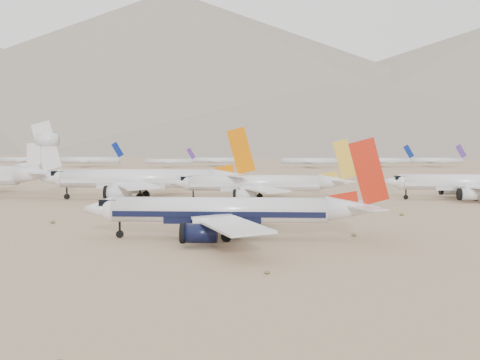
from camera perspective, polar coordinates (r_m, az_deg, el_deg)
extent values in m
plane|color=#8C6E51|center=(97.98, -3.48, -5.36)|extent=(7000.00, 7000.00, 0.00)
cylinder|color=silver|center=(94.90, -1.99, -2.84)|extent=(33.89, 4.01, 4.01)
cube|color=black|center=(94.95, -1.99, -3.14)|extent=(33.21, 4.07, 0.90)
sphere|color=silver|center=(97.94, -11.92, -2.72)|extent=(4.01, 4.01, 4.01)
cube|color=black|center=(97.99, -12.27, -2.07)|extent=(2.80, 2.60, 1.00)
cone|color=silver|center=(95.22, 10.67, -2.69)|extent=(8.47, 4.01, 4.01)
cube|color=silver|center=(83.00, -0.96, -4.22)|extent=(13.09, 20.62, 0.63)
cube|color=silver|center=(91.56, 12.00, -2.64)|extent=(5.38, 7.03, 0.24)
cylinder|color=black|center=(87.21, -3.74, -5.06)|extent=(4.71, 2.88, 2.88)
cube|color=silver|center=(106.56, 0.01, -2.53)|extent=(13.09, 20.62, 0.63)
cube|color=silver|center=(99.23, 11.33, -2.17)|extent=(5.38, 7.03, 0.24)
cylinder|color=black|center=(103.60, -2.60, -3.71)|extent=(4.71, 2.88, 2.88)
cube|color=#B11D0B|center=(95.12, 12.11, 0.81)|extent=(6.42, 0.32, 10.58)
cylinder|color=black|center=(98.18, -11.33, -5.05)|extent=(1.20, 0.50, 1.20)
cylinder|color=black|center=(92.49, -1.28, -5.35)|extent=(1.68, 1.00, 1.68)
cylinder|color=black|center=(98.02, -1.01, -4.86)|extent=(1.68, 1.00, 1.68)
cylinder|color=silver|center=(172.82, 20.73, -0.18)|extent=(34.51, 4.18, 4.18)
cube|color=silver|center=(172.85, 20.73, -0.35)|extent=(33.82, 4.25, 0.94)
sphere|color=silver|center=(168.48, 15.12, -0.17)|extent=(4.18, 4.18, 4.18)
cube|color=black|center=(168.28, 14.92, 0.23)|extent=(2.93, 2.72, 1.05)
cylinder|color=silver|center=(164.30, 20.96, -1.27)|extent=(4.79, 3.01, 3.01)
cube|color=silver|center=(185.24, 20.40, -0.18)|extent=(13.33, 21.00, 0.65)
cylinder|color=silver|center=(180.59, 19.33, -0.84)|extent=(4.79, 3.01, 3.01)
cylinder|color=black|center=(168.99, 15.45, -1.58)|extent=(1.25, 0.52, 1.25)
cylinder|color=black|center=(170.75, 21.46, -1.56)|extent=(1.76, 1.05, 1.76)
cylinder|color=black|center=(176.30, 20.87, -1.40)|extent=(1.76, 1.05, 1.76)
cylinder|color=silver|center=(158.10, 1.34, -0.28)|extent=(34.39, 4.18, 4.18)
cube|color=silver|center=(158.13, 1.34, -0.46)|extent=(33.71, 4.24, 0.94)
sphere|color=silver|center=(159.63, -4.84, -0.25)|extent=(4.18, 4.18, 4.18)
cube|color=black|center=(159.66, -5.06, 0.16)|extent=(2.93, 2.72, 1.04)
cone|color=silver|center=(158.75, 9.03, -0.19)|extent=(8.60, 4.18, 4.18)
cube|color=silver|center=(145.99, 2.21, -0.87)|extent=(13.28, 20.93, 0.65)
cube|color=silver|center=(154.95, 9.79, -0.09)|extent=(5.46, 7.14, 0.25)
cylinder|color=silver|center=(149.89, 0.50, -1.48)|extent=(4.78, 3.01, 3.01)
cube|color=silver|center=(170.17, 2.38, -0.26)|extent=(13.28, 20.93, 0.65)
cube|color=silver|center=(162.84, 9.48, 0.08)|extent=(5.46, 7.14, 0.25)
cylinder|color=silver|center=(166.84, 0.79, -0.98)|extent=(4.78, 3.01, 3.01)
cube|color=gold|center=(158.75, 9.91, 1.96)|extent=(6.52, 0.33, 10.74)
cylinder|color=black|center=(159.81, -4.46, -1.75)|extent=(1.25, 0.52, 1.25)
cylinder|color=black|center=(155.44, 1.83, -1.79)|extent=(1.76, 1.04, 1.76)
cylinder|color=black|center=(161.27, 1.89, -1.60)|extent=(1.76, 1.04, 1.76)
cylinder|color=silver|center=(164.08, -9.77, 0.15)|extent=(41.01, 5.01, 5.01)
cube|color=silver|center=(164.12, -9.77, -0.07)|extent=(40.19, 5.09, 1.13)
sphere|color=silver|center=(169.92, -16.52, 0.16)|extent=(5.01, 5.01, 5.01)
cube|color=black|center=(170.11, -16.77, 0.63)|extent=(3.51, 3.26, 1.25)
cone|color=silver|center=(160.21, -0.91, 0.25)|extent=(10.25, 5.01, 5.01)
cube|color=silver|center=(149.35, -9.85, -0.51)|extent=(15.84, 24.96, 0.77)
cube|color=silver|center=(155.31, -0.31, 0.38)|extent=(6.51, 8.51, 0.30)
cylinder|color=silver|center=(155.00, -11.43, -1.22)|extent=(5.70, 3.61, 3.61)
cube|color=silver|center=(177.59, -7.71, 0.12)|extent=(15.84, 24.96, 0.77)
cube|color=silver|center=(164.76, -0.09, 0.56)|extent=(6.51, 8.51, 0.30)
cylinder|color=silver|center=(174.67, -9.73, -0.69)|extent=(5.70, 3.61, 3.61)
cube|color=#CC6100|center=(159.79, 0.11, 2.79)|extent=(7.77, 0.40, 12.81)
cylinder|color=black|center=(169.84, -16.09, -1.53)|extent=(1.50, 0.63, 1.50)
cylinder|color=black|center=(160.62, -9.45, -1.61)|extent=(2.11, 1.25, 2.11)
cylinder|color=black|center=(167.45, -8.91, -1.40)|extent=(2.11, 1.25, 2.11)
cone|color=silver|center=(176.54, -18.77, 0.53)|extent=(11.36, 5.44, 5.44)
cube|color=silver|center=(170.83, -18.75, 0.67)|extent=(7.22, 9.43, 0.33)
cube|color=silver|center=(180.56, -17.50, 0.83)|extent=(7.22, 9.43, 0.33)
cube|color=silver|center=(175.18, -17.86, 3.10)|extent=(8.61, 0.44, 14.20)
cylinder|color=silver|center=(175.07, -17.78, 3.67)|extent=(5.68, 3.53, 3.53)
cylinder|color=silver|center=(446.45, -19.67, 1.82)|extent=(36.83, 3.64, 3.64)
cube|color=#49257B|center=(439.85, -17.60, 2.64)|extent=(7.33, 0.36, 9.24)
cube|color=silver|center=(437.71, -20.15, 1.71)|extent=(9.70, 16.95, 0.36)
cube|color=silver|center=(455.24, -19.19, 1.78)|extent=(9.70, 16.95, 0.36)
cylinder|color=silver|center=(414.60, -14.19, 1.84)|extent=(42.25, 4.18, 4.18)
cube|color=navy|center=(408.92, -11.54, 2.85)|extent=(8.41, 0.42, 10.60)
cube|color=silver|center=(404.20, -14.65, 1.71)|extent=(11.13, 19.45, 0.42)
cube|color=silver|center=(425.05, -13.74, 1.80)|extent=(11.13, 19.45, 0.42)
cylinder|color=silver|center=(396.94, -6.73, 1.77)|extent=(30.69, 3.03, 3.03)
cube|color=#49257B|center=(394.55, -4.67, 2.52)|extent=(6.11, 0.30, 7.70)
cube|color=silver|center=(389.14, -6.94, 1.67)|extent=(8.08, 14.13, 0.30)
cube|color=silver|center=(404.77, -6.54, 1.74)|extent=(8.08, 14.13, 0.30)
cylinder|color=silver|center=(412.40, -2.36, 1.89)|extent=(35.81, 3.54, 3.54)
cube|color=silver|center=(410.94, -0.02, 2.72)|extent=(7.13, 0.35, 8.98)
cube|color=silver|center=(403.19, -2.49, 1.78)|extent=(9.44, 16.49, 0.35)
cube|color=silver|center=(421.63, -2.23, 1.85)|extent=(9.44, 16.49, 0.35)
cylinder|color=silver|center=(390.18, 6.78, 1.80)|extent=(38.33, 3.79, 3.79)
cube|color=#49257B|center=(391.54, 9.42, 2.72)|extent=(7.63, 0.38, 9.61)
cube|color=silver|center=(380.30, 6.87, 1.68)|extent=(10.10, 17.64, 0.38)
cube|color=silver|center=(400.10, 6.70, 1.76)|extent=(10.10, 17.64, 0.38)
cylinder|color=silver|center=(410.35, 13.32, 1.80)|extent=(36.85, 3.64, 3.64)
cube|color=navy|center=(413.58, 15.70, 2.63)|extent=(7.34, 0.36, 9.24)
cube|color=silver|center=(400.97, 13.55, 1.69)|extent=(9.71, 16.96, 0.36)
cube|color=silver|center=(419.76, 13.09, 1.76)|extent=(9.71, 16.96, 0.36)
cylinder|color=silver|center=(421.18, 17.89, 1.77)|extent=(37.67, 3.72, 3.72)
cube|color=#49257B|center=(425.86, 20.22, 2.59)|extent=(7.50, 0.37, 9.45)
cube|color=silver|center=(411.77, 18.23, 1.66)|extent=(9.92, 17.34, 0.37)
cube|color=silver|center=(430.64, 17.56, 1.74)|extent=(9.92, 17.34, 0.37)
cone|color=slate|center=(1826.43, -6.58, 10.28)|extent=(2444.00, 2444.00, 470.00)
cone|color=slate|center=(1590.84, 10.25, 7.12)|extent=(1824.00, 1824.00, 240.00)
cone|color=slate|center=(1205.38, 10.02, 5.95)|extent=(1260.00, 1260.00, 140.00)
ellipsoid|color=brown|center=(119.15, -17.34, -3.81)|extent=(0.98, 0.98, 0.54)
ellipsoid|color=brown|center=(70.00, 2.59, -8.73)|extent=(0.70, 0.70, 0.39)
ellipsoid|color=brown|center=(99.65, 10.76, -5.12)|extent=(0.84, 0.84, 0.46)
ellipsoid|color=brown|center=(130.59, 15.08, -3.15)|extent=(0.98, 0.98, 0.54)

